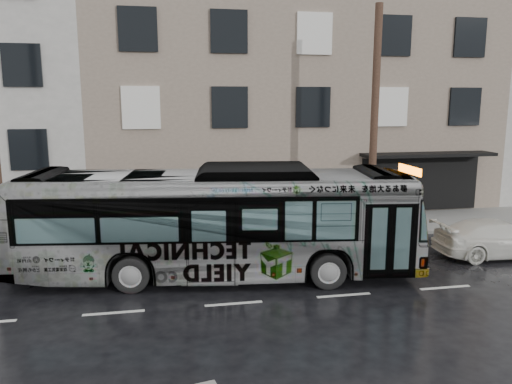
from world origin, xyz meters
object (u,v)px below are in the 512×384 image
(utility_pole_front, at_px, (374,122))
(sign_post, at_px, (396,203))
(white_sedan, at_px, (498,238))
(bus, at_px, (216,222))

(utility_pole_front, bearing_deg, sign_post, 0.00)
(sign_post, height_order, white_sedan, sign_post)
(utility_pole_front, distance_m, sign_post, 3.48)
(bus, distance_m, white_sedan, 10.18)
(sign_post, relative_size, white_sedan, 0.53)
(white_sedan, bearing_deg, bus, 93.73)
(bus, relative_size, white_sedan, 2.79)
(utility_pole_front, relative_size, white_sedan, 1.99)
(bus, bearing_deg, utility_pole_front, -54.86)
(white_sedan, bearing_deg, utility_pole_front, 48.62)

